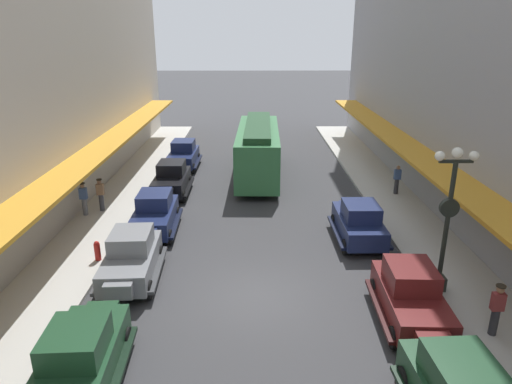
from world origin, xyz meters
TOP-DOWN VIEW (x-y plane):
  - ground_plane at (0.00, 0.00)m, footprint 200.00×200.00m
  - sidewalk_left at (-7.50, 0.00)m, footprint 3.00×60.00m
  - sidewalk_right at (7.50, 0.00)m, footprint 3.00×60.00m
  - parked_car_0 at (4.51, 4.54)m, footprint 2.16×4.27m
  - parked_car_1 at (-4.66, 1.27)m, footprint 2.30×4.32m
  - parked_car_2 at (4.84, -1.43)m, footprint 2.28×4.31m
  - parked_car_4 at (-4.59, -4.21)m, footprint 2.30×4.32m
  - parked_car_5 at (-4.66, 5.62)m, footprint 2.24×4.30m
  - parked_car_6 at (-4.76, 10.87)m, footprint 2.14×4.26m
  - parked_car_7 at (-4.86, 16.30)m, footprint 2.20×4.28m
  - streetcar at (0.19, 14.10)m, footprint 2.75×9.66m
  - lamp_post_with_clock at (6.40, 0.20)m, footprint 1.42×0.44m
  - fire_hydrant at (-6.35, 2.52)m, footprint 0.24×0.24m
  - pedestrian_0 at (7.93, 10.41)m, footprint 0.36×0.24m
  - pedestrian_1 at (-8.50, 7.34)m, footprint 0.36×0.28m
  - pedestrian_2 at (-7.85, 7.96)m, footprint 0.36×0.28m
  - pedestrian_3 at (7.07, -2.38)m, footprint 0.36×0.28m

SIDE VIEW (x-z plane):
  - ground_plane at x=0.00m, z-range 0.00..0.00m
  - sidewalk_left at x=-7.50m, z-range 0.00..0.15m
  - sidewalk_right at x=7.50m, z-range 0.00..0.15m
  - fire_hydrant at x=-6.35m, z-range 0.15..0.97m
  - parked_car_0 at x=4.51m, z-range 0.02..1.86m
  - parked_car_1 at x=-4.66m, z-range 0.02..1.86m
  - parked_car_2 at x=4.84m, z-range 0.02..1.86m
  - parked_car_4 at x=-4.59m, z-range 0.02..1.86m
  - parked_car_5 at x=-4.66m, z-range 0.02..1.86m
  - parked_car_6 at x=-4.76m, z-range 0.02..1.86m
  - parked_car_7 at x=-4.86m, z-range 0.02..1.86m
  - pedestrian_0 at x=7.93m, z-range 0.17..1.81m
  - pedestrian_1 at x=-8.50m, z-range 0.18..1.85m
  - pedestrian_2 at x=-7.85m, z-range 0.18..1.85m
  - pedestrian_3 at x=7.07m, z-range 0.18..1.85m
  - streetcar at x=0.19m, z-range 0.17..3.63m
  - lamp_post_with_clock at x=6.40m, z-range 0.41..5.57m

